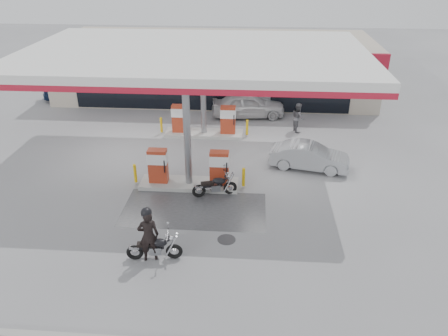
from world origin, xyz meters
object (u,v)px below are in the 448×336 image
object	(u,v)px
biker_main	(148,236)
sedan_white	(248,105)
pump_island_far	(204,123)
parked_motorcycle	(215,186)
pump_island_near	(189,172)
main_motorcycle	(155,248)
attendant	(298,117)
parked_car_left	(75,90)
hatchback_silver	(309,156)

from	to	relation	value
biker_main	sedan_white	bearing A→B (deg)	-116.44
pump_island_far	biker_main	bearing A→B (deg)	-93.11
parked_motorcycle	sedan_white	xyz separation A→B (m)	(1.19, 9.98, 0.33)
biker_main	pump_island_far	bearing A→B (deg)	-107.52
pump_island_near	parked_motorcycle	bearing A→B (deg)	-31.35
main_motorcycle	sedan_white	world-z (taller)	sedan_white
biker_main	attendant	distance (m)	13.74
main_motorcycle	biker_main	size ratio (longest dim) A/B	0.99
pump_island_near	biker_main	xyz separation A→B (m)	(-0.61, -5.32, 0.29)
parked_car_left	biker_main	bearing A→B (deg)	-171.85
pump_island_near	parked_car_left	bearing A→B (deg)	129.81
pump_island_near	hatchback_silver	size ratio (longest dim) A/B	1.33
pump_island_far	parked_motorcycle	world-z (taller)	pump_island_far
attendant	hatchback_silver	world-z (taller)	attendant
sedan_white	hatchback_silver	bearing A→B (deg)	-162.94
main_motorcycle	pump_island_near	bearing A→B (deg)	78.81
pump_island_far	sedan_white	distance (m)	4.05
hatchback_silver	main_motorcycle	bearing A→B (deg)	152.44
pump_island_far	main_motorcycle	distance (m)	11.30
pump_island_near	main_motorcycle	distance (m)	5.32
pump_island_near	main_motorcycle	bearing A→B (deg)	-94.57
biker_main	parked_motorcycle	world-z (taller)	biker_main
pump_island_far	parked_motorcycle	distance (m)	6.91
pump_island_near	attendant	xyz separation A→B (m)	(5.46, 7.00, 0.15)
pump_island_far	hatchback_silver	size ratio (longest dim) A/B	1.33
pump_island_far	parked_car_left	world-z (taller)	pump_island_far
pump_island_near	main_motorcycle	size ratio (longest dim) A/B	2.59
attendant	hatchback_silver	distance (m)	4.81
biker_main	sedan_white	xyz separation A→B (m)	(3.10, 14.52, -0.22)
pump_island_near	hatchback_silver	bearing A→B (deg)	21.19
biker_main	sedan_white	world-z (taller)	biker_main
pump_island_near	parked_car_left	size ratio (longest dim) A/B	1.20
sedan_white	parked_car_left	distance (m)	12.79
pump_island_far	parked_car_left	size ratio (longest dim) A/B	1.20
parked_motorcycle	hatchback_silver	size ratio (longest dim) A/B	0.51
pump_island_near	biker_main	world-z (taller)	biker_main
pump_island_far	parked_car_left	bearing A→B (deg)	149.04
main_motorcycle	parked_car_left	size ratio (longest dim) A/B	0.47
hatchback_silver	parked_motorcycle	bearing A→B (deg)	135.80
attendant	parked_motorcycle	bearing A→B (deg)	139.32
biker_main	hatchback_silver	bearing A→B (deg)	-144.31
attendant	biker_main	bearing A→B (deg)	141.26
pump_island_far	biker_main	size ratio (longest dim) A/B	2.56
pump_island_near	pump_island_far	distance (m)	6.00
pump_island_far	biker_main	world-z (taller)	biker_main
pump_island_far	parked_car_left	distance (m)	11.66
main_motorcycle	biker_main	world-z (taller)	biker_main
biker_main	parked_car_left	bearing A→B (deg)	-75.95
pump_island_near	parked_motorcycle	distance (m)	1.53
pump_island_near	hatchback_silver	distance (m)	6.09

